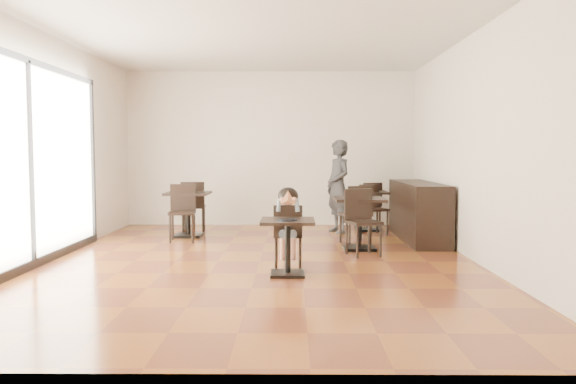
{
  "coord_description": "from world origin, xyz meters",
  "views": [
    {
      "loc": [
        0.46,
        -7.74,
        1.51
      ],
      "look_at": [
        0.4,
        -0.38,
        1.0
      ],
      "focal_mm": 35.0,
      "sensor_mm": 36.0,
      "label": 1
    }
  ],
  "objects_px": {
    "adult_patron": "(338,186)",
    "chair_left_a": "(194,207)",
    "chair_mid_a": "(355,215)",
    "chair_back_a": "(368,205)",
    "chair_mid_b": "(364,223)",
    "cafe_table_mid": "(359,224)",
    "child_table": "(288,247)",
    "child": "(288,227)",
    "child_chair": "(288,235)",
    "chair_left_b": "(182,213)",
    "cafe_table_back": "(368,211)",
    "chair_back_b": "(374,210)",
    "cafe_table_left": "(188,214)"
  },
  "relations": [
    {
      "from": "adult_patron",
      "to": "chair_left_a",
      "type": "distance_m",
      "value": 2.78
    },
    {
      "from": "chair_mid_a",
      "to": "chair_back_a",
      "type": "relative_size",
      "value": 1.06
    },
    {
      "from": "chair_mid_b",
      "to": "cafe_table_mid",
      "type": "bearing_deg",
      "value": 71.26
    },
    {
      "from": "child_table",
      "to": "chair_left_a",
      "type": "xyz_separation_m",
      "value": [
        -1.83,
        3.76,
        0.14
      ]
    },
    {
      "from": "child",
      "to": "chair_back_a",
      "type": "xyz_separation_m",
      "value": [
        1.57,
        3.83,
        -0.06
      ]
    },
    {
      "from": "child_chair",
      "to": "chair_left_b",
      "type": "relative_size",
      "value": 0.86
    },
    {
      "from": "child",
      "to": "chair_mid_a",
      "type": "xyz_separation_m",
      "value": [
        1.11,
        1.88,
        -0.04
      ]
    },
    {
      "from": "chair_left_a",
      "to": "child_chair",
      "type": "bearing_deg",
      "value": 114.0
    },
    {
      "from": "chair_left_a",
      "to": "child",
      "type": "bearing_deg",
      "value": 114.0
    },
    {
      "from": "cafe_table_back",
      "to": "chair_back_b",
      "type": "relative_size",
      "value": 0.83
    },
    {
      "from": "child_table",
      "to": "adult_patron",
      "type": "height_order",
      "value": "adult_patron"
    },
    {
      "from": "cafe_table_back",
      "to": "chair_left_b",
      "type": "bearing_deg",
      "value": -157.86
    },
    {
      "from": "adult_patron",
      "to": "chair_back_b",
      "type": "distance_m",
      "value": 0.81
    },
    {
      "from": "adult_patron",
      "to": "cafe_table_back",
      "type": "xyz_separation_m",
      "value": [
        0.61,
        0.3,
        -0.5
      ]
    },
    {
      "from": "chair_back_a",
      "to": "child_chair",
      "type": "bearing_deg",
      "value": 44.36
    },
    {
      "from": "child",
      "to": "adult_patron",
      "type": "bearing_deg",
      "value": 73.84
    },
    {
      "from": "chair_mid_b",
      "to": "child",
      "type": "bearing_deg",
      "value": -163.41
    },
    {
      "from": "child",
      "to": "cafe_table_back",
      "type": "bearing_deg",
      "value": 66.18
    },
    {
      "from": "child_chair",
      "to": "chair_back_b",
      "type": "xyz_separation_m",
      "value": [
        1.57,
        2.93,
        0.04
      ]
    },
    {
      "from": "child",
      "to": "cafe_table_back",
      "type": "height_order",
      "value": "child"
    },
    {
      "from": "child",
      "to": "chair_back_b",
      "type": "xyz_separation_m",
      "value": [
        1.57,
        2.93,
        -0.06
      ]
    },
    {
      "from": "child",
      "to": "cafe_table_mid",
      "type": "relative_size",
      "value": 1.29
    },
    {
      "from": "child_table",
      "to": "cafe_table_left",
      "type": "xyz_separation_m",
      "value": [
        -1.83,
        3.21,
        0.06
      ]
    },
    {
      "from": "cafe_table_left",
      "to": "chair_back_a",
      "type": "bearing_deg",
      "value": 18.99
    },
    {
      "from": "child_table",
      "to": "chair_back_a",
      "type": "bearing_deg",
      "value": 70.26
    },
    {
      "from": "adult_patron",
      "to": "cafe_table_back",
      "type": "height_order",
      "value": "adult_patron"
    },
    {
      "from": "cafe_table_mid",
      "to": "chair_left_b",
      "type": "bearing_deg",
      "value": 165.18
    },
    {
      "from": "child",
      "to": "cafe_table_mid",
      "type": "xyz_separation_m",
      "value": [
        1.11,
        1.33,
        -0.12
      ]
    },
    {
      "from": "child_chair",
      "to": "chair_mid_a",
      "type": "relative_size",
      "value": 0.85
    },
    {
      "from": "cafe_table_mid",
      "to": "chair_back_a",
      "type": "bearing_deg",
      "value": 79.43
    },
    {
      "from": "child_table",
      "to": "chair_left_b",
      "type": "bearing_deg",
      "value": 124.53
    },
    {
      "from": "chair_mid_b",
      "to": "chair_left_a",
      "type": "height_order",
      "value": "chair_mid_b"
    },
    {
      "from": "cafe_table_left",
      "to": "chair_back_b",
      "type": "relative_size",
      "value": 0.87
    },
    {
      "from": "cafe_table_left",
      "to": "chair_left_b",
      "type": "xyz_separation_m",
      "value": [
        0.0,
        -0.55,
        0.08
      ]
    },
    {
      "from": "chair_left_b",
      "to": "child_table",
      "type": "bearing_deg",
      "value": -61.16
    },
    {
      "from": "cafe_table_back",
      "to": "child_chair",
      "type": "bearing_deg",
      "value": -113.82
    },
    {
      "from": "chair_left_a",
      "to": "cafe_table_mid",
      "type": "bearing_deg",
      "value": 141.72
    },
    {
      "from": "child_chair",
      "to": "cafe_table_back",
      "type": "xyz_separation_m",
      "value": [
        1.54,
        3.48,
        -0.03
      ]
    },
    {
      "from": "chair_mid_b",
      "to": "chair_back_b",
      "type": "relative_size",
      "value": 1.06
    },
    {
      "from": "chair_mid_a",
      "to": "chair_back_b",
      "type": "bearing_deg",
      "value": -132.74
    },
    {
      "from": "child_chair",
      "to": "child",
      "type": "height_order",
      "value": "child"
    },
    {
      "from": "cafe_table_mid",
      "to": "cafe_table_back",
      "type": "height_order",
      "value": "cafe_table_mid"
    },
    {
      "from": "cafe_table_back",
      "to": "chair_mid_a",
      "type": "xyz_separation_m",
      "value": [
        -0.43,
        -1.6,
        0.1
      ]
    },
    {
      "from": "adult_patron",
      "to": "chair_left_b",
      "type": "xyz_separation_m",
      "value": [
        -2.75,
        -1.07,
        -0.39
      ]
    },
    {
      "from": "child_table",
      "to": "chair_back_b",
      "type": "distance_m",
      "value": 3.82
    },
    {
      "from": "cafe_table_back",
      "to": "chair_left_a",
      "type": "bearing_deg",
      "value": -175.42
    },
    {
      "from": "child_table",
      "to": "cafe_table_back",
      "type": "distance_m",
      "value": 4.31
    },
    {
      "from": "chair_mid_b",
      "to": "chair_back_b",
      "type": "height_order",
      "value": "chair_mid_b"
    },
    {
      "from": "chair_back_a",
      "to": "cafe_table_left",
      "type": "bearing_deg",
      "value": -4.34
    },
    {
      "from": "child_table",
      "to": "cafe_table_left",
      "type": "relative_size",
      "value": 0.86
    }
  ]
}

